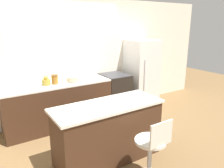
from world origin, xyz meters
TOP-DOWN VIEW (x-y plane):
  - ground_plane at (0.00, 0.00)m, footprint 14.00×14.00m
  - wall_back at (0.00, 0.71)m, footprint 8.00×0.06m
  - back_counter at (-0.32, 0.35)m, footprint 2.14×0.66m
  - kitchen_island at (-0.08, -1.18)m, footprint 1.69×0.66m
  - oven_range at (1.05, 0.35)m, footprint 0.59×0.67m
  - refrigerator at (1.86, 0.34)m, footprint 0.70×0.69m
  - stool_chair at (0.15, -1.92)m, footprint 0.42×0.42m
  - kettle at (-0.54, 0.33)m, footprint 0.16×0.16m
  - mixing_bowl at (0.02, 0.33)m, footprint 0.27×0.27m
  - canister_jar at (-0.37, 0.33)m, footprint 0.13×0.13m

SIDE VIEW (x-z plane):
  - ground_plane at x=0.00m, z-range 0.00..0.00m
  - stool_chair at x=0.15m, z-range -0.02..0.90m
  - back_counter at x=-0.32m, z-range 0.00..0.91m
  - kitchen_island at x=-0.08m, z-range 0.00..0.91m
  - oven_range at x=1.05m, z-range 0.00..0.92m
  - refrigerator at x=1.86m, z-range 0.00..1.68m
  - mixing_bowl at x=0.02m, z-range 0.92..1.01m
  - kettle at x=-0.54m, z-range 0.90..1.08m
  - canister_jar at x=-0.37m, z-range 0.92..1.10m
  - wall_back at x=0.00m, z-range 0.00..2.60m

